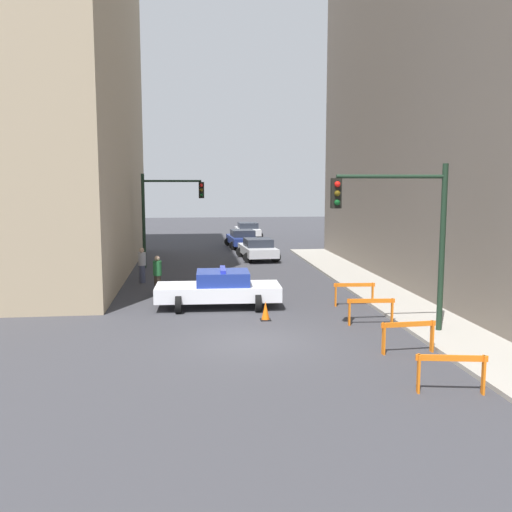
% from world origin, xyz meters
% --- Properties ---
extents(ground_plane, '(120.00, 120.00, 0.00)m').
position_xyz_m(ground_plane, '(0.00, 0.00, 0.00)').
color(ground_plane, '#38383D').
extents(sidewalk_right, '(2.40, 44.00, 0.12)m').
position_xyz_m(sidewalk_right, '(6.20, 0.00, 0.06)').
color(sidewalk_right, '#9E998E').
rests_on(sidewalk_right, ground_plane).
extents(traffic_light_near, '(3.64, 0.35, 5.20)m').
position_xyz_m(traffic_light_near, '(4.73, 0.21, 3.53)').
color(traffic_light_near, black).
rests_on(traffic_light_near, sidewalk_right).
extents(traffic_light_far, '(3.44, 0.35, 5.20)m').
position_xyz_m(traffic_light_far, '(-3.30, 15.41, 3.40)').
color(traffic_light_far, black).
rests_on(traffic_light_far, ground_plane).
extents(police_car, '(4.76, 2.47, 1.52)m').
position_xyz_m(police_car, '(-0.79, 4.80, 0.72)').
color(police_car, white).
rests_on(police_car, ground_plane).
extents(parked_car_near, '(2.47, 4.42, 1.31)m').
position_xyz_m(parked_car_near, '(2.26, 17.96, 0.67)').
color(parked_car_near, silver).
rests_on(parked_car_near, ground_plane).
extents(parked_car_mid, '(2.46, 4.41, 1.31)m').
position_xyz_m(parked_car_mid, '(1.90, 24.42, 0.67)').
color(parked_car_mid, navy).
rests_on(parked_car_mid, ground_plane).
extents(parked_car_far, '(2.32, 4.33, 1.31)m').
position_xyz_m(parked_car_far, '(3.03, 31.65, 0.67)').
color(parked_car_far, silver).
rests_on(parked_car_far, ground_plane).
extents(pedestrian_crossing, '(0.36, 0.36, 1.66)m').
position_xyz_m(pedestrian_crossing, '(-3.26, 7.62, 0.86)').
color(pedestrian_crossing, '#382D23').
rests_on(pedestrian_crossing, ground_plane).
extents(pedestrian_corner, '(0.37, 0.37, 1.66)m').
position_xyz_m(pedestrian_corner, '(-4.14, 10.63, 0.86)').
color(pedestrian_corner, '#474C66').
rests_on(pedestrian_corner, ground_plane).
extents(barrier_front, '(1.58, 0.42, 0.90)m').
position_xyz_m(barrier_front, '(3.94, -4.73, 0.62)').
color(barrier_front, orange).
rests_on(barrier_front, ground_plane).
extents(barrier_mid, '(1.60, 0.25, 0.90)m').
position_xyz_m(barrier_mid, '(4.14, -1.68, 0.62)').
color(barrier_mid, orange).
rests_on(barrier_mid, ground_plane).
extents(barrier_back, '(1.60, 0.27, 0.90)m').
position_xyz_m(barrier_back, '(4.09, 1.49, 0.62)').
color(barrier_back, orange).
rests_on(barrier_back, ground_plane).
extents(barrier_corner, '(1.60, 0.25, 0.90)m').
position_xyz_m(barrier_corner, '(4.38, 4.43, 0.62)').
color(barrier_corner, orange).
rests_on(barrier_corner, ground_plane).
extents(traffic_cone, '(0.36, 0.36, 0.66)m').
position_xyz_m(traffic_cone, '(0.69, 2.58, 0.32)').
color(traffic_cone, black).
rests_on(traffic_cone, ground_plane).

